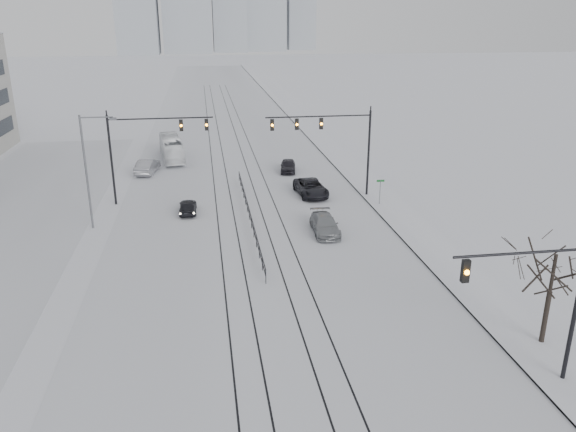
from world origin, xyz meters
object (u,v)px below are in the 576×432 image
Objects in this scene: bare_tree at (555,264)px; box_truck at (172,148)px; sedan_sb_inner at (188,206)px; sedan_nb_right at (325,225)px; sedan_sb_outer at (147,166)px; sedan_nb_front at (311,188)px; traffic_mast_near at (545,295)px; sedan_nb_far at (288,166)px.

bare_tree is 48.09m from box_truck.
sedan_sb_inner is 0.77× the size of sedan_nb_right.
sedan_sb_outer is 18.98m from sedan_nb_front.
traffic_mast_near is at bearing 121.61° from sedan_sb_inner.
traffic_mast_near is 1.78× the size of sedan_nb_far.
box_truck is (-12.70, 7.71, 0.65)m from sedan_nb_far.
traffic_mast_near reaches higher than sedan_sb_inner.
sedan_nb_front is at bearing 157.26° from sedan_sb_outer.
traffic_mast_near is at bearing -128.76° from bare_tree.
sedan_nb_front is at bearing -75.29° from sedan_nb_far.
traffic_mast_near is 31.11m from sedan_sb_inner.
traffic_mast_near is 1.94× the size of sedan_sb_inner.
sedan_nb_front is (-6.86, 26.94, -3.75)m from bare_tree.
sedan_nb_right is at bearing 108.69° from box_truck.
sedan_nb_far is at bearing 91.88° from sedan_nb_right.
bare_tree is 1.55× the size of sedan_nb_far.
bare_tree is 0.64× the size of box_truck.
sedan_nb_right is (-0.80, -9.83, -0.06)m from sedan_nb_front.
bare_tree is at bearing -80.03° from sedan_nb_front.
sedan_nb_front is at bearing -162.35° from sedan_sb_inner.
sedan_nb_right is 18.62m from sedan_nb_far.
sedan_sb_inner is 14.59m from sedan_sb_outer.
sedan_nb_front is 1.35× the size of sedan_nb_far.
sedan_nb_front is 0.56× the size of box_truck.
sedan_sb_inner is 0.38× the size of box_truck.
box_truck is (-2.16, 19.95, 0.71)m from sedan_sb_inner.
sedan_nb_right is (-5.25, 20.12, -3.88)m from traffic_mast_near.
sedan_sb_outer is at bearing 61.87° from box_truck.
bare_tree is 19.13m from sedan_nb_right.
sedan_sb_inner is 0.76× the size of sedan_sb_outer.
bare_tree is 1.15× the size of sedan_nb_front.
traffic_mast_near is 1.49× the size of sedan_nb_right.
sedan_nb_right is at bearing -98.95° from sedan_nb_front.
sedan_sb_inner is at bearing 150.70° from sedan_nb_right.
bare_tree is at bearing 51.24° from traffic_mast_near.
traffic_mast_near reaches higher than sedan_sb_outer.
traffic_mast_near reaches higher than box_truck.
sedan_nb_far is at bearing 97.77° from traffic_mast_near.
sedan_sb_outer is at bearing 121.31° from bare_tree.
traffic_mast_near is at bearing -72.96° from sedan_nb_far.
traffic_mast_near is 1.31× the size of sedan_nb_front.
sedan_sb_outer reaches higher than sedan_sb_inner.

